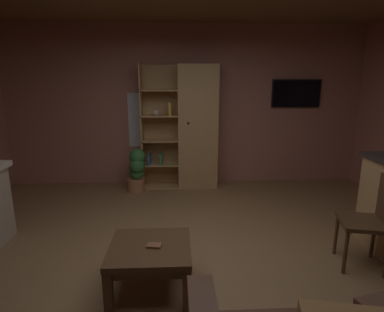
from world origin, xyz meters
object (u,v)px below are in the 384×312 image
object	(u,v)px
coffee_table	(150,254)
dining_chair	(373,217)
table_book_0	(154,246)
potted_floor_plant	(137,170)
bookshelf_cabinet	(193,128)
wall_mounted_tv	(296,93)

from	to	relation	value
coffee_table	dining_chair	bearing A→B (deg)	7.00
coffee_table	table_book_0	size ratio (longest dim) A/B	5.78
table_book_0	potted_floor_plant	bearing A→B (deg)	100.25
table_book_0	dining_chair	bearing A→B (deg)	7.63
bookshelf_cabinet	wall_mounted_tv	distance (m)	1.91
bookshelf_cabinet	potted_floor_plant	distance (m)	1.16
coffee_table	wall_mounted_tv	size ratio (longest dim) A/B	0.82
coffee_table	wall_mounted_tv	xyz separation A→B (m)	(2.32, 3.01, 1.25)
table_book_0	dining_chair	distance (m)	2.10
dining_chair	wall_mounted_tv	world-z (taller)	wall_mounted_tv
table_book_0	coffee_table	bearing A→B (deg)	154.26
dining_chair	potted_floor_plant	size ratio (longest dim) A/B	1.27
dining_chair	potted_floor_plant	bearing A→B (deg)	137.86
coffee_table	table_book_0	world-z (taller)	table_book_0
wall_mounted_tv	coffee_table	bearing A→B (deg)	-127.61
bookshelf_cabinet	wall_mounted_tv	xyz separation A→B (m)	(1.81, 0.21, 0.57)
bookshelf_cabinet	potted_floor_plant	size ratio (longest dim) A/B	2.85
potted_floor_plant	wall_mounted_tv	world-z (taller)	wall_mounted_tv
potted_floor_plant	bookshelf_cabinet	bearing A→B (deg)	14.18
table_book_0	bookshelf_cabinet	bearing A→B (deg)	80.59
bookshelf_cabinet	table_book_0	world-z (taller)	bookshelf_cabinet
dining_chair	wall_mounted_tv	bearing A→B (deg)	85.82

